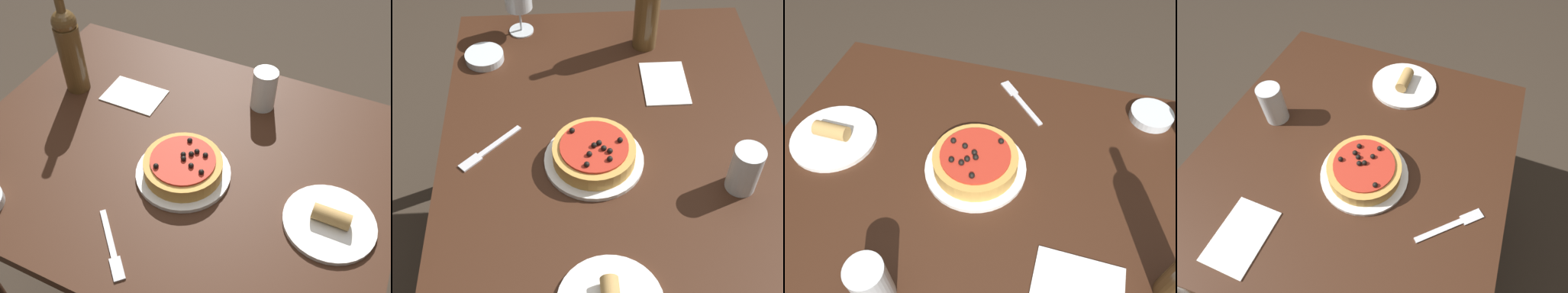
% 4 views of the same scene
% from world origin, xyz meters
% --- Properties ---
extents(dining_table, '(1.17, 0.90, 0.71)m').
position_xyz_m(dining_table, '(0.00, 0.00, 0.62)').
color(dining_table, '#381E11').
rests_on(dining_table, ground_plane).
extents(dinner_plate, '(0.25, 0.25, 0.01)m').
position_xyz_m(dinner_plate, '(0.05, -0.06, 0.72)').
color(dinner_plate, white).
rests_on(dinner_plate, dining_table).
extents(pizza, '(0.20, 0.20, 0.06)m').
position_xyz_m(pizza, '(0.05, -0.06, 0.75)').
color(pizza, gold).
rests_on(pizza, dinner_plate).
extents(water_cup, '(0.07, 0.07, 0.13)m').
position_xyz_m(water_cup, '(0.14, 0.28, 0.77)').
color(water_cup, silver).
rests_on(water_cup, dining_table).
extents(side_bowl, '(0.11, 0.11, 0.02)m').
position_xyz_m(side_bowl, '(-0.36, -0.36, 0.72)').
color(side_bowl, silver).
rests_on(side_bowl, dining_table).
extents(fork, '(0.15, 0.15, 0.00)m').
position_xyz_m(fork, '(-0.00, -0.33, 0.71)').
color(fork, silver).
rests_on(fork, dining_table).
extents(side_plate, '(0.22, 0.22, 0.05)m').
position_xyz_m(side_plate, '(0.43, -0.05, 0.72)').
color(side_plate, white).
rests_on(side_plate, dining_table).
extents(paper_napkin, '(0.18, 0.13, 0.00)m').
position_xyz_m(paper_napkin, '(-0.23, 0.16, 0.71)').
color(paper_napkin, white).
rests_on(paper_napkin, dining_table).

